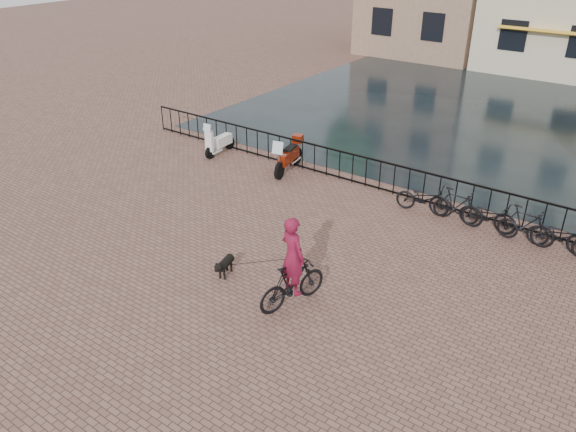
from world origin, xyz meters
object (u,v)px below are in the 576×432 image
Objects in this scene: motorcycle at (289,152)px; cyclist at (293,268)px; scooter at (219,136)px; dog at (225,265)px.

cyclist is at bearing -64.78° from motorcycle.
scooter is (-7.56, 5.96, -0.31)m from cyclist.
cyclist is 2.14m from dog.
cyclist is 7.63m from motorcycle.
scooter is (-5.54, 5.96, 0.41)m from dog.
scooter reaches higher than dog.
motorcycle is 3.03m from scooter.
cyclist reaches higher than scooter.
dog is at bearing 16.22° from cyclist.
cyclist is at bearing -41.49° from scooter.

